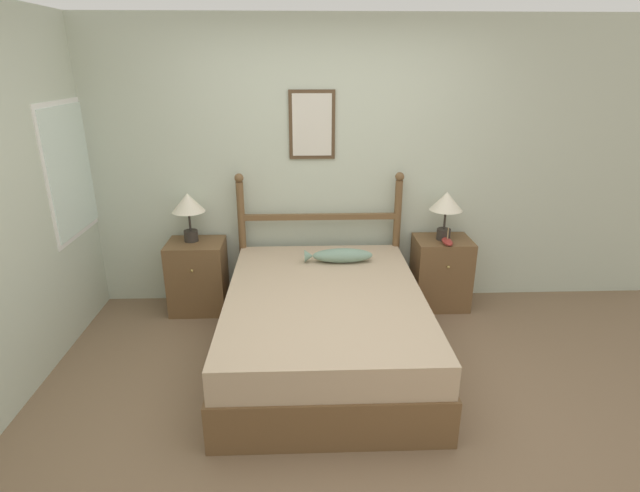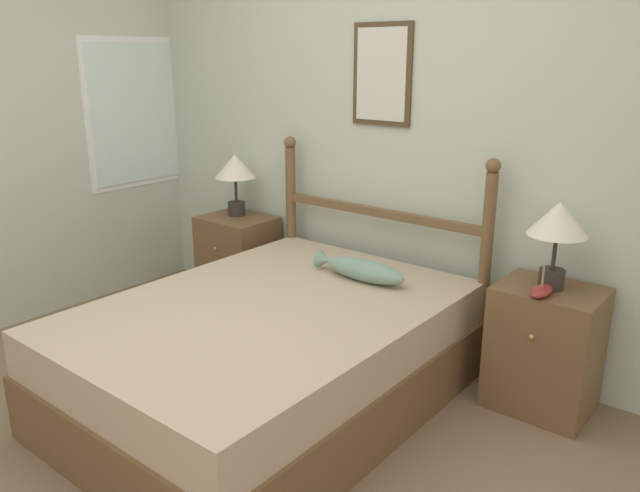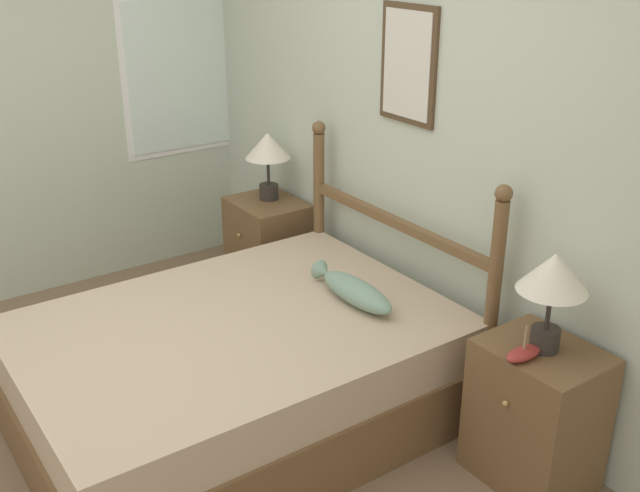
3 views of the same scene
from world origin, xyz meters
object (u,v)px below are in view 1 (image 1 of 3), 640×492
at_px(nightstand_left, 198,276).
at_px(nightstand_right, 441,273).
at_px(bed, 325,326).
at_px(table_lamp_right, 446,204).
at_px(model_boat, 447,241).
at_px(fish_pillow, 340,256).
at_px(table_lamp_left, 188,206).

bearing_deg(nightstand_left, nightstand_right, 0.00).
xyz_separation_m(nightstand_left, nightstand_right, (2.23, 0.00, 0.00)).
relative_size(bed, table_lamp_right, 4.64).
xyz_separation_m(nightstand_right, table_lamp_right, (-0.01, -0.00, 0.65)).
bearing_deg(nightstand_right, model_boat, -92.44).
relative_size(model_boat, fish_pillow, 0.32).
relative_size(nightstand_left, fish_pillow, 1.13).
relative_size(bed, fish_pillow, 3.51).
distance_m(bed, table_lamp_left, 1.62).
xyz_separation_m(nightstand_left, table_lamp_right, (2.23, -0.00, 0.65)).
xyz_separation_m(bed, model_boat, (1.11, 0.73, 0.41)).
xyz_separation_m(table_lamp_right, model_boat, (0.00, -0.13, -0.30)).
bearing_deg(table_lamp_left, nightstand_left, -46.63).
distance_m(bed, fish_pillow, 0.70).
height_order(nightstand_left, nightstand_right, same).
bearing_deg(fish_pillow, model_boat, 8.34).
bearing_deg(table_lamp_right, fish_pillow, -164.34).
distance_m(nightstand_right, fish_pillow, 1.04).
xyz_separation_m(bed, table_lamp_left, (-1.15, 0.90, 0.71)).
bearing_deg(table_lamp_right, model_boat, -89.99).
bearing_deg(fish_pillow, table_lamp_right, 15.66).
xyz_separation_m(bed, nightstand_left, (-1.12, 0.86, 0.05)).
bearing_deg(nightstand_right, table_lamp_left, 179.03).
bearing_deg(model_boat, table_lamp_right, 90.01).
bearing_deg(table_lamp_left, fish_pillow, -13.19).
bearing_deg(fish_pillow, nightstand_right, 15.62).
xyz_separation_m(model_boat, fish_pillow, (-0.96, -0.14, -0.06)).
relative_size(nightstand_right, fish_pillow, 1.13).
distance_m(bed, model_boat, 1.39).
bearing_deg(model_boat, nightstand_right, 87.56).
distance_m(table_lamp_right, model_boat, 0.33).
distance_m(nightstand_left, table_lamp_right, 2.32).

